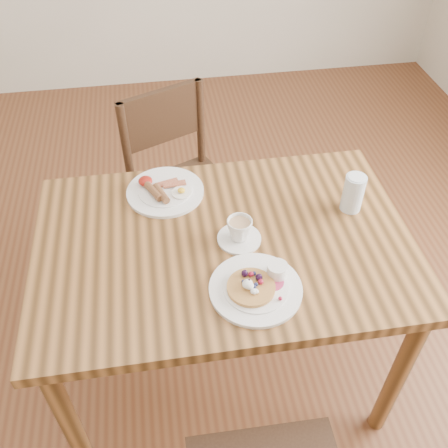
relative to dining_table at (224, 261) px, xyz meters
name	(u,v)px	position (x,y,z in m)	size (l,w,h in m)	color
ground	(224,364)	(0.00, 0.00, -0.65)	(5.00, 5.00, 0.00)	#5A2F19
dining_table	(224,261)	(0.00, 0.00, 0.00)	(1.20, 0.80, 0.75)	#915D2E
chair_far	(181,183)	(-0.09, 0.62, -0.16)	(0.55, 0.55, 0.88)	#382314
pancake_plate	(257,286)	(0.06, -0.21, 0.11)	(0.27, 0.27, 0.06)	white
breakfast_plate	(164,191)	(-0.17, 0.26, 0.11)	(0.27, 0.27, 0.04)	white
teacup_saucer	(239,231)	(0.05, -0.01, 0.14)	(0.14, 0.14, 0.08)	white
water_glass	(353,193)	(0.45, 0.08, 0.17)	(0.07, 0.07, 0.13)	silver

